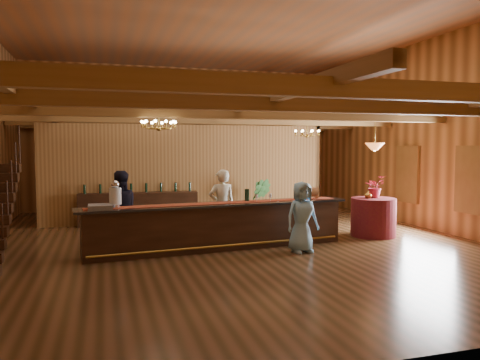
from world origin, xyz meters
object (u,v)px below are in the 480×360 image
object	(u,v)px
beverage_dispenser	(115,195)
raffle_drum	(312,192)
chandelier_left	(159,124)
pendant_lamp	(375,147)
bartender	(222,206)
staff_second	(120,209)
floor_plant	(259,200)
backbar_shelf	(139,209)
round_table	(373,217)
chandelier_right	(307,133)
tasting_bar	(219,226)
guest	(302,217)

from	to	relation	value
beverage_dispenser	raffle_drum	size ratio (longest dim) A/B	1.76
chandelier_left	pendant_lamp	bearing A→B (deg)	-0.11
pendant_lamp	beverage_dispenser	bearing A→B (deg)	-175.23
bartender	staff_second	world-z (taller)	staff_second
beverage_dispenser	raffle_drum	distance (m)	4.82
chandelier_left	beverage_dispenser	bearing A→B (deg)	-150.67
floor_plant	backbar_shelf	bearing A→B (deg)	172.67
staff_second	beverage_dispenser	bearing A→B (deg)	76.58
beverage_dispenser	chandelier_left	bearing A→B (deg)	29.33
raffle_drum	chandelier_left	distance (m)	4.14
backbar_shelf	floor_plant	bearing A→B (deg)	-1.64
beverage_dispenser	round_table	size ratio (longest dim) A/B	0.51
backbar_shelf	floor_plant	size ratio (longest dim) A/B	2.57
raffle_drum	chandelier_right	size ratio (longest dim) A/B	0.42
chandelier_left	chandelier_right	distance (m)	5.40
pendant_lamp	staff_second	xyz separation A→B (m)	(-6.57, 0.46, -1.49)
tasting_bar	floor_plant	distance (m)	4.16
staff_second	tasting_bar	bearing A→B (deg)	152.85
raffle_drum	backbar_shelf	world-z (taller)	raffle_drum
chandelier_left	staff_second	distance (m)	2.23
backbar_shelf	chandelier_left	bearing A→B (deg)	-80.90
backbar_shelf	chandelier_right	xyz separation A→B (m)	(5.04, -1.22, 2.33)
beverage_dispenser	backbar_shelf	size ratio (longest dim) A/B	0.17
staff_second	pendant_lamp	bearing A→B (deg)	169.44
tasting_bar	staff_second	bearing A→B (deg)	153.73
raffle_drum	beverage_dispenser	bearing A→B (deg)	-175.50
staff_second	floor_plant	size ratio (longest dim) A/B	1.32
tasting_bar	pendant_lamp	distance (m)	4.75
chandelier_left	staff_second	bearing A→B (deg)	153.51
backbar_shelf	floor_plant	xyz separation A→B (m)	(3.72, -0.48, 0.19)
beverage_dispenser	pendant_lamp	world-z (taller)	pendant_lamp
bartender	pendant_lamp	bearing A→B (deg)	174.76
round_table	floor_plant	world-z (taller)	floor_plant
bartender	guest	world-z (taller)	bartender
tasting_bar	round_table	bearing A→B (deg)	-0.77
guest	round_table	bearing A→B (deg)	19.37
chandelier_right	pendant_lamp	xyz separation A→B (m)	(0.85, -2.42, -0.43)
floor_plant	bartender	bearing A→B (deg)	-124.73
raffle_drum	backbar_shelf	distance (m)	5.59
chandelier_right	pendant_lamp	size ratio (longest dim) A/B	0.89
chandelier_left	backbar_shelf	bearing A→B (deg)	93.41
bartender	guest	xyz separation A→B (m)	(1.45, -1.66, -0.11)
chandelier_right	round_table	bearing A→B (deg)	-70.64
chandelier_left	tasting_bar	bearing A→B (deg)	-16.28
beverage_dispenser	pendant_lamp	bearing A→B (deg)	4.77
raffle_drum	floor_plant	size ratio (longest dim) A/B	0.25
beverage_dispenser	pendant_lamp	distance (m)	6.80
round_table	guest	xyz separation A→B (m)	(-2.63, -1.25, 0.29)
backbar_shelf	staff_second	xyz separation A→B (m)	(-0.68, -3.19, 0.42)
tasting_bar	beverage_dispenser	distance (m)	2.49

